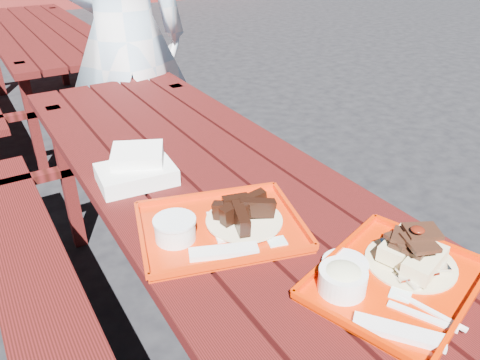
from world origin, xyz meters
The scene contains 7 objects.
ground centered at (0.00, 0.00, 0.00)m, with size 60.00×60.00×0.00m, color black.
picnic_table_near centered at (0.00, 0.00, 0.56)m, with size 1.41×2.40×0.75m.
picnic_table_far centered at (0.00, 2.80, 0.56)m, with size 1.41×2.40×0.75m.
near_tray centered at (0.11, -0.63, 0.78)m, with size 0.48×0.42×0.13m.
far_tray centered at (-0.13, -0.26, 0.77)m, with size 0.50×0.43×0.07m.
white_cloth centered at (-0.21, 0.13, 0.79)m, with size 0.25×0.22×0.10m.
person centered at (0.18, 1.33, 0.94)m, with size 0.68×0.45×1.88m, color #ACCDE7.
Camera 1 is at (-0.62, -1.16, 1.48)m, focal length 35.00 mm.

